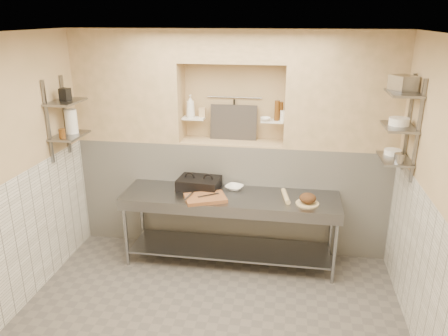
% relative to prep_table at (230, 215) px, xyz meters
% --- Properties ---
extents(floor, '(4.00, 3.90, 0.10)m').
position_rel_prep_table_xyz_m(floor, '(-0.06, -1.18, -0.69)').
color(floor, '#5E5954').
rests_on(floor, ground).
extents(ceiling, '(4.00, 3.90, 0.10)m').
position_rel_prep_table_xyz_m(ceiling, '(-0.06, -1.18, 2.21)').
color(ceiling, silver).
rests_on(ceiling, ground).
extents(wall_left, '(0.10, 3.90, 2.80)m').
position_rel_prep_table_xyz_m(wall_left, '(-2.11, -1.18, 0.76)').
color(wall_left, tan).
rests_on(wall_left, ground).
extents(wall_right, '(0.10, 3.90, 2.80)m').
position_rel_prep_table_xyz_m(wall_right, '(1.99, -1.18, 0.76)').
color(wall_right, tan).
rests_on(wall_right, ground).
extents(wall_back, '(4.00, 0.10, 2.80)m').
position_rel_prep_table_xyz_m(wall_back, '(-0.06, 0.82, 0.76)').
color(wall_back, tan).
rests_on(wall_back, ground).
extents(backwall_lower, '(4.00, 0.40, 1.40)m').
position_rel_prep_table_xyz_m(backwall_lower, '(-0.06, 0.57, 0.06)').
color(backwall_lower, white).
rests_on(backwall_lower, floor).
extents(alcove_sill, '(1.30, 0.40, 0.02)m').
position_rel_prep_table_xyz_m(alcove_sill, '(-0.06, 0.57, 0.77)').
color(alcove_sill, tan).
rests_on(alcove_sill, backwall_lower).
extents(backwall_pillar_left, '(1.35, 0.40, 1.40)m').
position_rel_prep_table_xyz_m(backwall_pillar_left, '(-1.38, 0.57, 1.46)').
color(backwall_pillar_left, tan).
rests_on(backwall_pillar_left, backwall_lower).
extents(backwall_pillar_right, '(1.35, 0.40, 1.40)m').
position_rel_prep_table_xyz_m(backwall_pillar_right, '(1.27, 0.57, 1.46)').
color(backwall_pillar_right, tan).
rests_on(backwall_pillar_right, backwall_lower).
extents(backwall_header, '(1.30, 0.40, 0.40)m').
position_rel_prep_table_xyz_m(backwall_header, '(-0.06, 0.57, 1.96)').
color(backwall_header, tan).
rests_on(backwall_header, backwall_lower).
extents(wainscot_left, '(0.02, 3.90, 1.40)m').
position_rel_prep_table_xyz_m(wainscot_left, '(-2.05, -1.18, 0.06)').
color(wainscot_left, white).
rests_on(wainscot_left, floor).
extents(wainscot_right, '(0.02, 3.90, 1.40)m').
position_rel_prep_table_xyz_m(wainscot_right, '(1.93, -1.18, 0.06)').
color(wainscot_right, white).
rests_on(wainscot_right, floor).
extents(alcove_shelf_left, '(0.28, 0.16, 0.02)m').
position_rel_prep_table_xyz_m(alcove_shelf_left, '(-0.56, 0.57, 1.06)').
color(alcove_shelf_left, white).
rests_on(alcove_shelf_left, backwall_lower).
extents(alcove_shelf_right, '(0.28, 0.16, 0.02)m').
position_rel_prep_table_xyz_m(alcove_shelf_right, '(0.44, 0.57, 1.06)').
color(alcove_shelf_right, white).
rests_on(alcove_shelf_right, backwall_lower).
extents(utensil_rail, '(0.70, 0.02, 0.02)m').
position_rel_prep_table_xyz_m(utensil_rail, '(-0.06, 0.74, 1.31)').
color(utensil_rail, gray).
rests_on(utensil_rail, wall_back).
extents(hanging_steel, '(0.02, 0.02, 0.30)m').
position_rel_prep_table_xyz_m(hanging_steel, '(-0.06, 0.72, 1.14)').
color(hanging_steel, black).
rests_on(hanging_steel, utensil_rail).
extents(splash_panel, '(0.60, 0.08, 0.45)m').
position_rel_prep_table_xyz_m(splash_panel, '(-0.06, 0.67, 1.00)').
color(splash_panel, '#383330').
rests_on(splash_panel, alcove_sill).
extents(shelf_rail_left_a, '(0.03, 0.03, 0.95)m').
position_rel_prep_table_xyz_m(shelf_rail_left_a, '(-2.03, 0.07, 1.16)').
color(shelf_rail_left_a, slate).
rests_on(shelf_rail_left_a, wall_left).
extents(shelf_rail_left_b, '(0.03, 0.03, 0.95)m').
position_rel_prep_table_xyz_m(shelf_rail_left_b, '(-2.03, -0.33, 1.16)').
color(shelf_rail_left_b, slate).
rests_on(shelf_rail_left_b, wall_left).
extents(wall_shelf_left_lower, '(0.30, 0.50, 0.02)m').
position_rel_prep_table_xyz_m(wall_shelf_left_lower, '(-1.90, -0.13, 0.96)').
color(wall_shelf_left_lower, slate).
rests_on(wall_shelf_left_lower, wall_left).
extents(wall_shelf_left_upper, '(0.30, 0.50, 0.03)m').
position_rel_prep_table_xyz_m(wall_shelf_left_upper, '(-1.90, -0.13, 1.36)').
color(wall_shelf_left_upper, slate).
rests_on(wall_shelf_left_upper, wall_left).
extents(shelf_rail_right_a, '(0.03, 0.03, 1.05)m').
position_rel_prep_table_xyz_m(shelf_rail_right_a, '(1.92, 0.07, 1.21)').
color(shelf_rail_right_a, slate).
rests_on(shelf_rail_right_a, wall_right).
extents(shelf_rail_right_b, '(0.03, 0.03, 1.05)m').
position_rel_prep_table_xyz_m(shelf_rail_right_b, '(1.92, -0.33, 1.21)').
color(shelf_rail_right_b, slate).
rests_on(shelf_rail_right_b, wall_right).
extents(wall_shelf_right_lower, '(0.30, 0.50, 0.02)m').
position_rel_prep_table_xyz_m(wall_shelf_right_lower, '(1.78, -0.13, 0.86)').
color(wall_shelf_right_lower, slate).
rests_on(wall_shelf_right_lower, wall_right).
extents(wall_shelf_right_mid, '(0.30, 0.50, 0.02)m').
position_rel_prep_table_xyz_m(wall_shelf_right_mid, '(1.78, -0.13, 1.21)').
color(wall_shelf_right_mid, slate).
rests_on(wall_shelf_right_mid, wall_right).
extents(wall_shelf_right_upper, '(0.30, 0.50, 0.03)m').
position_rel_prep_table_xyz_m(wall_shelf_right_upper, '(1.78, -0.13, 1.56)').
color(wall_shelf_right_upper, slate).
rests_on(wall_shelf_right_upper, wall_right).
extents(prep_table, '(2.60, 0.70, 0.90)m').
position_rel_prep_table_xyz_m(prep_table, '(0.00, 0.00, 0.00)').
color(prep_table, gray).
rests_on(prep_table, floor).
extents(panini_press, '(0.53, 0.41, 0.14)m').
position_rel_prep_table_xyz_m(panini_press, '(-0.42, 0.17, 0.33)').
color(panini_press, black).
rests_on(panini_press, prep_table).
extents(cutting_board, '(0.56, 0.48, 0.04)m').
position_rel_prep_table_xyz_m(cutting_board, '(-0.27, -0.16, 0.28)').
color(cutting_board, brown).
rests_on(cutting_board, prep_table).
extents(knife_blade, '(0.24, 0.18, 0.01)m').
position_rel_prep_table_xyz_m(knife_blade, '(-0.24, -0.13, 0.31)').
color(knife_blade, gray).
rests_on(knife_blade, cutting_board).
extents(tongs, '(0.06, 0.23, 0.02)m').
position_rel_prep_table_xyz_m(tongs, '(-0.45, -0.21, 0.31)').
color(tongs, gray).
rests_on(tongs, cutting_board).
extents(mixing_bowl, '(0.27, 0.27, 0.05)m').
position_rel_prep_table_xyz_m(mixing_bowl, '(0.02, 0.21, 0.28)').
color(mixing_bowl, white).
rests_on(mixing_bowl, prep_table).
extents(rolling_pin, '(0.12, 0.38, 0.06)m').
position_rel_prep_table_xyz_m(rolling_pin, '(0.66, 0.03, 0.29)').
color(rolling_pin, beige).
rests_on(rolling_pin, prep_table).
extents(bread_board, '(0.27, 0.27, 0.02)m').
position_rel_prep_table_xyz_m(bread_board, '(0.91, -0.10, 0.27)').
color(bread_board, beige).
rests_on(bread_board, prep_table).
extents(bread_loaf, '(0.19, 0.19, 0.12)m').
position_rel_prep_table_xyz_m(bread_loaf, '(0.91, -0.10, 0.33)').
color(bread_loaf, '#4C2D19').
rests_on(bread_loaf, bread_board).
extents(bottle_soap, '(0.11, 0.11, 0.28)m').
position_rel_prep_table_xyz_m(bottle_soap, '(-0.59, 0.57, 1.21)').
color(bottle_soap, white).
rests_on(bottle_soap, alcove_shelf_left).
extents(jar_alcove, '(0.08, 0.08, 0.12)m').
position_rel_prep_table_xyz_m(jar_alcove, '(-0.45, 0.61, 1.13)').
color(jar_alcove, tan).
rests_on(jar_alcove, alcove_shelf_left).
extents(bowl_alcove, '(0.15, 0.15, 0.04)m').
position_rel_prep_table_xyz_m(bowl_alcove, '(0.36, 0.52, 1.09)').
color(bowl_alcove, white).
rests_on(bowl_alcove, alcove_shelf_right).
extents(condiment_a, '(0.06, 0.06, 0.22)m').
position_rel_prep_table_xyz_m(condiment_a, '(0.54, 0.59, 1.18)').
color(condiment_a, '#533010').
rests_on(condiment_a, alcove_shelf_right).
extents(condiment_b, '(0.06, 0.06, 0.25)m').
position_rel_prep_table_xyz_m(condiment_b, '(0.50, 0.55, 1.19)').
color(condiment_b, '#533010').
rests_on(condiment_b, alcove_shelf_right).
extents(condiment_c, '(0.07, 0.07, 0.13)m').
position_rel_prep_table_xyz_m(condiment_c, '(0.57, 0.55, 1.13)').
color(condiment_c, white).
rests_on(condiment_c, alcove_shelf_right).
extents(jug_left, '(0.14, 0.14, 0.29)m').
position_rel_prep_table_xyz_m(jug_left, '(-1.90, -0.06, 1.11)').
color(jug_left, white).
rests_on(jug_left, wall_shelf_left_lower).
extents(jar_left, '(0.07, 0.07, 0.11)m').
position_rel_prep_table_xyz_m(jar_left, '(-1.90, -0.30, 1.02)').
color(jar_left, '#533010').
rests_on(jar_left, wall_shelf_left_lower).
extents(box_left_upper, '(0.12, 0.12, 0.14)m').
position_rel_prep_table_xyz_m(box_left_upper, '(-1.90, -0.13, 1.44)').
color(box_left_upper, black).
rests_on(box_left_upper, wall_shelf_left_upper).
extents(bowl_right, '(0.18, 0.18, 0.05)m').
position_rel_prep_table_xyz_m(bowl_right, '(1.78, -0.01, 0.90)').
color(bowl_right, white).
rests_on(bowl_right, wall_shelf_right_lower).
extents(canister_right, '(0.10, 0.10, 0.10)m').
position_rel_prep_table_xyz_m(canister_right, '(1.78, -0.31, 0.92)').
color(canister_right, gray).
rests_on(canister_right, wall_shelf_right_lower).
extents(bowl_right_mid, '(0.21, 0.21, 0.08)m').
position_rel_prep_table_xyz_m(bowl_right_mid, '(1.78, -0.11, 1.26)').
color(bowl_right_mid, white).
rests_on(bowl_right_mid, wall_shelf_right_mid).
extents(basket_right, '(0.28, 0.30, 0.15)m').
position_rel_prep_table_xyz_m(basket_right, '(1.78, -0.06, 1.65)').
color(basket_right, gray).
rests_on(basket_right, wall_shelf_right_upper).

